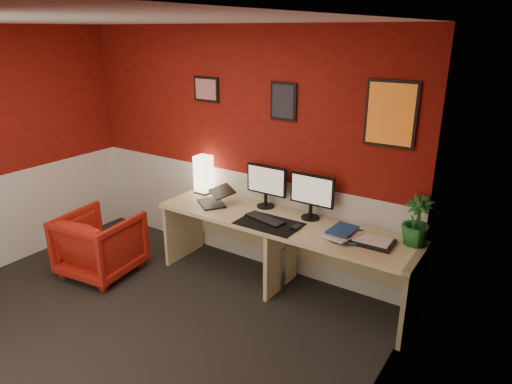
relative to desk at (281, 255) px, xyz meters
name	(u,v)px	position (x,y,z in m)	size (l,w,h in m)	color
ground	(119,335)	(-0.76, -1.41, -0.36)	(4.00, 3.50, 0.01)	black
ceiling	(80,20)	(-0.76, -1.41, 2.13)	(4.00, 3.50, 0.01)	white
wall_back	(237,149)	(-0.76, 0.34, 0.89)	(4.00, 0.01, 2.50)	maroon
wall_right	(351,270)	(1.24, -1.41, 0.89)	(0.01, 3.50, 2.50)	maroon
wainscot_back	(238,215)	(-0.76, 0.34, 0.14)	(4.00, 0.01, 1.00)	silver
wainscot_right	(341,384)	(1.23, -1.41, 0.14)	(0.01, 3.50, 1.00)	silver
desk	(281,255)	(0.00, 0.00, 0.00)	(2.60, 0.65, 0.73)	#D2BD86
shoji_lamp	(204,175)	(-1.13, 0.21, 0.56)	(0.16, 0.16, 0.40)	#FFE5B2
laptop	(211,194)	(-0.83, -0.03, 0.47)	(0.33, 0.23, 0.22)	black
monitor_left	(266,180)	(-0.33, 0.22, 0.66)	(0.45, 0.06, 0.58)	black
monitor_right	(311,190)	(0.19, 0.21, 0.66)	(0.45, 0.06, 0.58)	black
desk_mat	(269,224)	(-0.07, -0.12, 0.37)	(0.60, 0.38, 0.01)	black
keyboard	(265,219)	(-0.14, -0.08, 0.38)	(0.42, 0.14, 0.02)	black
mouse	(296,227)	(0.20, -0.10, 0.39)	(0.06, 0.10, 0.03)	black
book_bottom	(334,234)	(0.54, -0.02, 0.38)	(0.23, 0.31, 0.03)	navy
book_middle	(332,230)	(0.53, -0.01, 0.40)	(0.22, 0.31, 0.02)	silver
book_top	(332,227)	(0.51, 0.00, 0.43)	(0.21, 0.28, 0.03)	navy
zen_tray	(373,242)	(0.89, 0.01, 0.38)	(0.35, 0.25, 0.03)	black
potted_plant	(417,221)	(1.18, 0.19, 0.58)	(0.24, 0.24, 0.43)	#19591E
pc_tower	(281,259)	(-0.10, 0.16, -0.14)	(0.20, 0.45, 0.45)	#99999E
armchair	(101,244)	(-1.74, -0.77, -0.03)	(0.71, 0.73, 0.67)	red
art_left	(206,89)	(-1.14, 0.33, 1.49)	(0.32, 0.02, 0.26)	red
art_center	(284,101)	(-0.20, 0.33, 1.44)	(0.28, 0.02, 0.36)	black
art_right	(391,114)	(0.83, 0.33, 1.42)	(0.44, 0.02, 0.56)	orange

